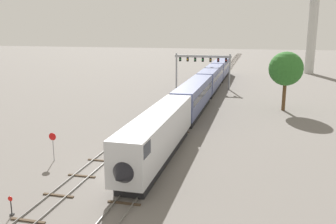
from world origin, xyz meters
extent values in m
plane|color=slate|center=(0.00, 0.00, 0.00)|extent=(400.00, 400.00, 0.00)
cube|color=slate|center=(1.28, 60.00, 0.08)|extent=(0.07, 200.00, 0.16)
cube|color=slate|center=(2.72, 60.00, 0.08)|extent=(0.07, 200.00, 0.16)
cube|color=#473828|center=(2.00, -6.00, 0.05)|extent=(2.60, 0.24, 0.10)
cube|color=#473828|center=(2.00, -2.00, 0.05)|extent=(2.60, 0.24, 0.10)
cube|color=#473828|center=(2.00, 2.00, 0.05)|extent=(2.60, 0.24, 0.10)
cube|color=#473828|center=(2.00, 6.00, 0.05)|extent=(2.60, 0.24, 0.10)
cube|color=#473828|center=(2.00, 10.00, 0.05)|extent=(2.60, 0.24, 0.10)
cube|color=#473828|center=(2.00, 14.00, 0.05)|extent=(2.60, 0.24, 0.10)
cube|color=#473828|center=(2.00, 18.00, 0.05)|extent=(2.60, 0.24, 0.10)
cube|color=#473828|center=(2.00, 22.00, 0.05)|extent=(2.60, 0.24, 0.10)
cube|color=#473828|center=(2.00, 26.00, 0.05)|extent=(2.60, 0.24, 0.10)
cube|color=#473828|center=(2.00, 30.00, 0.05)|extent=(2.60, 0.24, 0.10)
cube|color=#473828|center=(2.00, 34.00, 0.05)|extent=(2.60, 0.24, 0.10)
cube|color=#473828|center=(2.00, 38.00, 0.05)|extent=(2.60, 0.24, 0.10)
cube|color=#473828|center=(2.00, 42.00, 0.05)|extent=(2.60, 0.24, 0.10)
cube|color=#473828|center=(2.00, 46.00, 0.05)|extent=(2.60, 0.24, 0.10)
cube|color=#473828|center=(2.00, 50.00, 0.05)|extent=(2.60, 0.24, 0.10)
cube|color=#473828|center=(2.00, 54.00, 0.05)|extent=(2.60, 0.24, 0.10)
cube|color=#473828|center=(2.00, 58.00, 0.05)|extent=(2.60, 0.24, 0.10)
cube|color=#473828|center=(2.00, 62.00, 0.05)|extent=(2.60, 0.24, 0.10)
cube|color=#473828|center=(2.00, 66.00, 0.05)|extent=(2.60, 0.24, 0.10)
cube|color=#473828|center=(2.00, 70.00, 0.05)|extent=(2.60, 0.24, 0.10)
cube|color=#473828|center=(2.00, 74.00, 0.05)|extent=(2.60, 0.24, 0.10)
cube|color=#473828|center=(2.00, 78.00, 0.05)|extent=(2.60, 0.24, 0.10)
cube|color=#473828|center=(2.00, 82.00, 0.05)|extent=(2.60, 0.24, 0.10)
cube|color=#473828|center=(2.00, 86.00, 0.05)|extent=(2.60, 0.24, 0.10)
cube|color=#473828|center=(2.00, 90.00, 0.05)|extent=(2.60, 0.24, 0.10)
cube|color=#473828|center=(2.00, 94.00, 0.05)|extent=(2.60, 0.24, 0.10)
cube|color=#473828|center=(2.00, 98.00, 0.05)|extent=(2.60, 0.24, 0.10)
cube|color=#473828|center=(2.00, 102.00, 0.05)|extent=(2.60, 0.24, 0.10)
cube|color=#473828|center=(2.00, 106.00, 0.05)|extent=(2.60, 0.24, 0.10)
cube|color=#473828|center=(2.00, 110.00, 0.05)|extent=(2.60, 0.24, 0.10)
cube|color=#473828|center=(2.00, 114.00, 0.05)|extent=(2.60, 0.24, 0.10)
cube|color=#473828|center=(2.00, 118.00, 0.05)|extent=(2.60, 0.24, 0.10)
cube|color=#473828|center=(2.00, 122.00, 0.05)|extent=(2.60, 0.24, 0.10)
cube|color=#473828|center=(2.00, 126.00, 0.05)|extent=(2.60, 0.24, 0.10)
cube|color=#473828|center=(2.00, 130.00, 0.05)|extent=(2.60, 0.24, 0.10)
cube|color=#473828|center=(2.00, 134.00, 0.05)|extent=(2.60, 0.24, 0.10)
cube|color=#473828|center=(2.00, 138.00, 0.05)|extent=(2.60, 0.24, 0.10)
cube|color=#473828|center=(2.00, 142.00, 0.05)|extent=(2.60, 0.24, 0.10)
cube|color=#473828|center=(2.00, 146.00, 0.05)|extent=(2.60, 0.24, 0.10)
cube|color=#473828|center=(2.00, 150.00, 0.05)|extent=(2.60, 0.24, 0.10)
cube|color=#473828|center=(2.00, 154.00, 0.05)|extent=(2.60, 0.24, 0.10)
cube|color=#473828|center=(2.00, 158.00, 0.05)|extent=(2.60, 0.24, 0.10)
cube|color=slate|center=(-4.22, 40.00, 0.08)|extent=(0.07, 160.00, 0.16)
cube|color=slate|center=(-2.78, 40.00, 0.08)|extent=(0.07, 160.00, 0.16)
cube|color=#473828|center=(-3.50, -10.00, 0.05)|extent=(2.60, 0.24, 0.10)
cube|color=#473828|center=(-3.50, -6.00, 0.05)|extent=(2.60, 0.24, 0.10)
cube|color=#473828|center=(-3.50, -2.00, 0.05)|extent=(2.60, 0.24, 0.10)
cube|color=#473828|center=(-3.50, 2.00, 0.05)|extent=(2.60, 0.24, 0.10)
cube|color=#473828|center=(-3.50, 6.00, 0.05)|extent=(2.60, 0.24, 0.10)
cube|color=#473828|center=(-3.50, 10.00, 0.05)|extent=(2.60, 0.24, 0.10)
cube|color=#473828|center=(-3.50, 14.00, 0.05)|extent=(2.60, 0.24, 0.10)
cube|color=#473828|center=(-3.50, 18.00, 0.05)|extent=(2.60, 0.24, 0.10)
cube|color=#473828|center=(-3.50, 22.00, 0.05)|extent=(2.60, 0.24, 0.10)
cube|color=#473828|center=(-3.50, 26.00, 0.05)|extent=(2.60, 0.24, 0.10)
cube|color=#473828|center=(-3.50, 30.00, 0.05)|extent=(2.60, 0.24, 0.10)
cube|color=#473828|center=(-3.50, 34.00, 0.05)|extent=(2.60, 0.24, 0.10)
cube|color=#473828|center=(-3.50, 38.00, 0.05)|extent=(2.60, 0.24, 0.10)
cube|color=#473828|center=(-3.50, 42.00, 0.05)|extent=(2.60, 0.24, 0.10)
cube|color=#473828|center=(-3.50, 46.00, 0.05)|extent=(2.60, 0.24, 0.10)
cube|color=#473828|center=(-3.50, 50.00, 0.05)|extent=(2.60, 0.24, 0.10)
cube|color=#473828|center=(-3.50, 54.00, 0.05)|extent=(2.60, 0.24, 0.10)
cube|color=#473828|center=(-3.50, 58.00, 0.05)|extent=(2.60, 0.24, 0.10)
cube|color=#473828|center=(-3.50, 62.00, 0.05)|extent=(2.60, 0.24, 0.10)
cube|color=#473828|center=(-3.50, 66.00, 0.05)|extent=(2.60, 0.24, 0.10)
cube|color=#473828|center=(-3.50, 70.00, 0.05)|extent=(2.60, 0.24, 0.10)
cube|color=#473828|center=(-3.50, 74.00, 0.05)|extent=(2.60, 0.24, 0.10)
cube|color=#473828|center=(-3.50, 78.00, 0.05)|extent=(2.60, 0.24, 0.10)
cube|color=#473828|center=(-3.50, 82.00, 0.05)|extent=(2.60, 0.24, 0.10)
cube|color=#473828|center=(-3.50, 86.00, 0.05)|extent=(2.60, 0.24, 0.10)
cube|color=#473828|center=(-3.50, 90.00, 0.05)|extent=(2.60, 0.24, 0.10)
cube|color=#473828|center=(-3.50, 94.00, 0.05)|extent=(2.60, 0.24, 0.10)
cube|color=#473828|center=(-3.50, 98.00, 0.05)|extent=(2.60, 0.24, 0.10)
cube|color=#473828|center=(-3.50, 102.00, 0.05)|extent=(2.60, 0.24, 0.10)
cube|color=#473828|center=(-3.50, 106.00, 0.05)|extent=(2.60, 0.24, 0.10)
cube|color=#473828|center=(-3.50, 110.00, 0.05)|extent=(2.60, 0.24, 0.10)
cube|color=#473828|center=(-3.50, 114.00, 0.05)|extent=(2.60, 0.24, 0.10)
cube|color=#473828|center=(-3.50, 118.00, 0.05)|extent=(2.60, 0.24, 0.10)
cube|color=silver|center=(2.00, 3.91, 2.90)|extent=(3.00, 19.81, 3.80)
cone|color=black|center=(2.00, -6.20, 2.50)|extent=(2.88, 2.60, 2.88)
cube|color=black|center=(2.00, -4.80, 4.04)|extent=(3.04, 1.80, 1.10)
cube|color=black|center=(2.00, 3.91, 0.50)|extent=(2.52, 17.83, 1.00)
cube|color=#4C5684|center=(2.00, 24.72, 2.90)|extent=(3.00, 19.81, 3.80)
cube|color=black|center=(2.00, 24.72, 3.30)|extent=(3.04, 18.23, 0.90)
cube|color=black|center=(2.00, 24.72, 0.50)|extent=(2.52, 17.83, 1.00)
cube|color=#4C5684|center=(2.00, 45.53, 2.90)|extent=(3.00, 19.81, 3.80)
cube|color=black|center=(2.00, 45.53, 3.30)|extent=(3.04, 18.23, 0.90)
cube|color=black|center=(2.00, 45.53, 0.50)|extent=(2.52, 17.83, 1.00)
cube|color=#4C5684|center=(2.00, 66.35, 2.90)|extent=(3.00, 19.81, 3.80)
cube|color=black|center=(2.00, 66.35, 3.30)|extent=(3.04, 18.23, 0.90)
cube|color=black|center=(2.00, 66.35, 0.50)|extent=(2.52, 17.83, 1.00)
cylinder|color=#999BA0|center=(-6.00, 48.31, 3.76)|extent=(0.36, 0.36, 7.52)
cylinder|color=#999BA0|center=(5.50, 48.31, 3.76)|extent=(0.36, 0.36, 7.52)
cube|color=#999BA0|center=(-0.25, 48.31, 6.92)|extent=(12.10, 0.36, 0.50)
cube|color=black|center=(-5.18, 48.36, 6.22)|extent=(0.44, 0.32, 0.90)
sphere|color=green|center=(-5.18, 48.17, 6.22)|extent=(0.28, 0.28, 0.28)
cube|color=black|center=(-3.54, 48.36, 6.22)|extent=(0.44, 0.32, 0.90)
sphere|color=yellow|center=(-3.54, 48.17, 6.22)|extent=(0.28, 0.28, 0.28)
cube|color=black|center=(-1.89, 48.36, 6.22)|extent=(0.44, 0.32, 0.90)
sphere|color=green|center=(-1.89, 48.17, 6.22)|extent=(0.28, 0.28, 0.28)
cube|color=black|center=(-0.25, 48.36, 6.22)|extent=(0.44, 0.32, 0.90)
sphere|color=green|center=(-0.25, 48.17, 6.22)|extent=(0.28, 0.28, 0.28)
cube|color=black|center=(1.39, 48.36, 6.22)|extent=(0.44, 0.32, 0.90)
sphere|color=yellow|center=(1.39, 48.17, 6.22)|extent=(0.28, 0.28, 0.28)
cube|color=black|center=(3.04, 48.36, 6.22)|extent=(0.44, 0.32, 0.90)
sphere|color=red|center=(3.04, 48.17, 6.22)|extent=(0.28, 0.28, 0.28)
cube|color=black|center=(4.68, 48.36, 6.22)|extent=(0.44, 0.32, 0.90)
sphere|color=red|center=(4.68, 48.17, 6.22)|extent=(0.28, 0.28, 0.28)
cylinder|color=beige|center=(25.58, 82.50, 10.99)|extent=(2.60, 2.60, 21.98)
cylinder|color=black|center=(-5.10, -9.53, 0.55)|extent=(0.08, 0.08, 1.10)
cylinder|color=red|center=(-5.10, -9.55, 1.28)|extent=(0.36, 0.03, 0.36)
cube|color=#333333|center=(-5.10, -9.53, 0.06)|extent=(0.24, 0.24, 0.12)
cylinder|color=gray|center=(-8.00, 1.00, 1.10)|extent=(0.08, 0.08, 2.20)
cylinder|color=red|center=(-8.00, 0.98, 2.50)|extent=(0.76, 0.03, 0.76)
cylinder|color=brown|center=(15.53, 30.19, 2.40)|extent=(0.56, 0.56, 4.80)
sphere|color=#2D6B28|center=(15.53, 30.19, 6.66)|extent=(5.32, 5.32, 5.32)
camera|label=1|loc=(11.24, -29.85, 12.97)|focal=39.24mm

